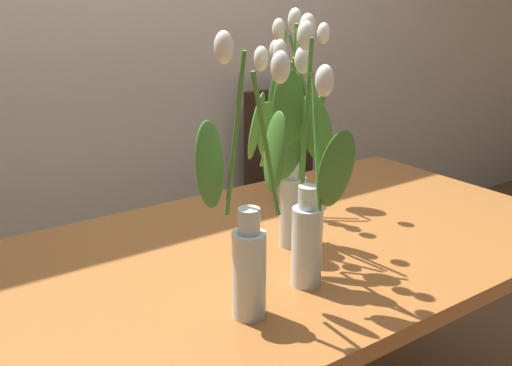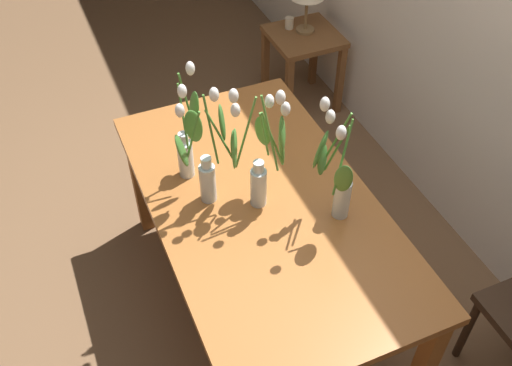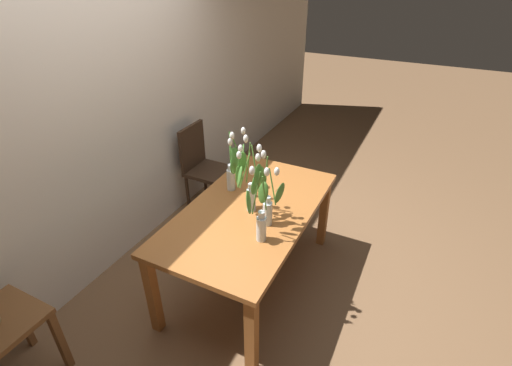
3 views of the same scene
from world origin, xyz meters
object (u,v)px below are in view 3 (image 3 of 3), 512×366
(dining_table, at_px, (250,218))
(dining_chair, at_px, (202,163))
(tulip_vase_3, at_px, (249,183))
(tulip_vase_0, at_px, (260,217))
(tulip_vase_1, at_px, (233,169))
(side_table, at_px, (4,335))
(tulip_vase_2, at_px, (266,199))

(dining_table, bearing_deg, dining_chair, 51.03)
(tulip_vase_3, bearing_deg, dining_table, 4.87)
(tulip_vase_3, distance_m, dining_chair, 1.35)
(tulip_vase_0, xyz_separation_m, tulip_vase_1, (0.46, 0.46, 0.02))
(dining_table, height_order, tulip_vase_3, tulip_vase_3)
(tulip_vase_3, height_order, dining_chair, tulip_vase_3)
(tulip_vase_1, relative_size, side_table, 1.01)
(dining_table, relative_size, side_table, 2.91)
(dining_table, height_order, side_table, dining_table)
(tulip_vase_2, xyz_separation_m, side_table, (-1.33, 1.11, -0.52))
(tulip_vase_1, height_order, dining_chair, tulip_vase_1)
(tulip_vase_2, distance_m, tulip_vase_3, 0.21)
(tulip_vase_2, distance_m, side_table, 1.81)
(tulip_vase_1, xyz_separation_m, dining_chair, (0.62, 0.75, -0.42))
(dining_table, height_order, tulip_vase_0, tulip_vase_0)
(tulip_vase_0, distance_m, side_table, 1.70)
(tulip_vase_2, xyz_separation_m, dining_chair, (0.90, 1.17, -0.42))
(tulip_vase_2, height_order, side_table, tulip_vase_2)
(tulip_vase_2, xyz_separation_m, tulip_vase_3, (0.09, 0.19, 0.02))
(tulip_vase_1, height_order, tulip_vase_2, tulip_vase_2)
(tulip_vase_2, distance_m, dining_chair, 1.53)
(tulip_vase_1, distance_m, dining_chair, 1.06)
(tulip_vase_0, relative_size, side_table, 1.01)
(dining_table, xyz_separation_m, tulip_vase_1, (0.18, 0.23, 0.30))
(tulip_vase_2, height_order, dining_chair, tulip_vase_2)
(tulip_vase_1, xyz_separation_m, tulip_vase_3, (-0.19, -0.23, 0.03))
(tulip_vase_1, bearing_deg, tulip_vase_2, -124.04)
(tulip_vase_1, height_order, tulip_vase_3, tulip_vase_3)
(tulip_vase_3, xyz_separation_m, side_table, (-1.43, 0.93, -0.54))
(dining_table, bearing_deg, tulip_vase_3, -175.13)
(tulip_vase_0, distance_m, tulip_vase_2, 0.18)
(tulip_vase_2, bearing_deg, tulip_vase_1, 55.96)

